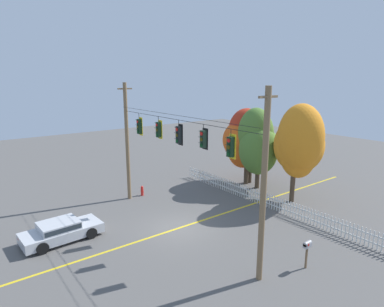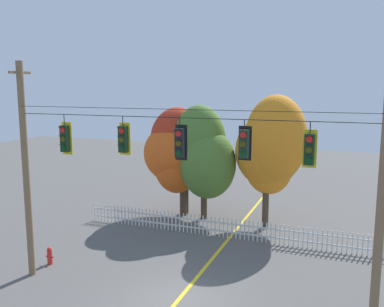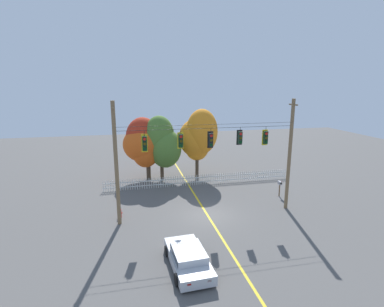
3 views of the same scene
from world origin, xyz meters
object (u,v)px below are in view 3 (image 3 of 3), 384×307
at_px(fire_hydrant, 120,213).
at_px(traffic_signal_northbound_primary, 265,138).
at_px(autumn_oak_far_east, 162,144).
at_px(traffic_signal_southbound_primary, 181,141).
at_px(autumn_maple_near_fence, 145,140).
at_px(autumn_maple_mid, 144,146).
at_px(traffic_signal_westbound_side, 211,140).
at_px(roadside_mailbox, 280,184).
at_px(autumn_maple_far_west, 198,137).
at_px(traffic_signal_eastbound_side, 240,138).
at_px(traffic_signal_northbound_secondary, 145,143).
at_px(parked_car, 188,257).

bearing_deg(fire_hydrant, traffic_signal_northbound_primary, -5.61).
bearing_deg(fire_hydrant, autumn_oak_far_east, 63.44).
distance_m(traffic_signal_southbound_primary, traffic_signal_northbound_primary, 6.46).
height_order(autumn_maple_near_fence, autumn_maple_mid, autumn_maple_near_fence).
distance_m(traffic_signal_westbound_side, fire_hydrant, 8.70).
bearing_deg(roadside_mailbox, fire_hydrant, -174.22).
xyz_separation_m(traffic_signal_southbound_primary, autumn_maple_far_west, (3.61, 9.56, -1.48)).
relative_size(traffic_signal_eastbound_side, fire_hydrant, 1.71).
relative_size(traffic_signal_westbound_side, traffic_signal_eastbound_side, 1.10).
bearing_deg(traffic_signal_northbound_primary, traffic_signal_eastbound_side, -179.98).
bearing_deg(traffic_signal_eastbound_side, traffic_signal_southbound_primary, 179.99).
distance_m(traffic_signal_northbound_secondary, autumn_oak_far_east, 10.01).
xyz_separation_m(traffic_signal_westbound_side, traffic_signal_northbound_primary, (4.27, -0.00, 0.01)).
distance_m(autumn_maple_mid, parked_car, 16.35).
bearing_deg(autumn_maple_far_west, autumn_maple_near_fence, 172.33).
bearing_deg(fire_hydrant, autumn_maple_far_west, 46.36).
bearing_deg(traffic_signal_southbound_primary, traffic_signal_eastbound_side, -0.01).
relative_size(traffic_signal_northbound_secondary, autumn_maple_near_fence, 0.24).
distance_m(autumn_maple_near_fence, roadside_mailbox, 14.00).
height_order(autumn_oak_far_east, roadside_mailbox, autumn_oak_far_east).
height_order(autumn_maple_far_west, parked_car, autumn_maple_far_west).
bearing_deg(traffic_signal_eastbound_side, traffic_signal_northbound_primary, 0.02).
relative_size(parked_car, roadside_mailbox, 3.12).
height_order(traffic_signal_westbound_side, autumn_maple_mid, traffic_signal_westbound_side).
bearing_deg(traffic_signal_southbound_primary, autumn_maple_mid, 101.96).
bearing_deg(roadside_mailbox, autumn_maple_far_west, 128.96).
distance_m(autumn_oak_far_east, fire_hydrant, 10.08).
bearing_deg(traffic_signal_southbound_primary, roadside_mailbox, 14.85).
bearing_deg(traffic_signal_northbound_secondary, autumn_maple_far_west, 57.32).
bearing_deg(roadside_mailbox, parked_car, -139.42).
height_order(autumn_oak_far_east, fire_hydrant, autumn_oak_far_east).
bearing_deg(autumn_maple_near_fence, roadside_mailbox, -34.86).
height_order(traffic_signal_eastbound_side, parked_car, traffic_signal_eastbound_side).
bearing_deg(parked_car, traffic_signal_southbound_primary, 83.11).
bearing_deg(traffic_signal_westbound_side, traffic_signal_northbound_secondary, 180.00).
xyz_separation_m(traffic_signal_northbound_primary, autumn_maple_near_fence, (-8.36, 10.30, -1.78)).
xyz_separation_m(traffic_signal_northbound_secondary, traffic_signal_northbound_primary, (8.99, -0.00, 0.07)).
xyz_separation_m(autumn_maple_near_fence, fire_hydrant, (-2.58, -9.22, -3.71)).
xyz_separation_m(traffic_signal_eastbound_side, parked_car, (-5.17, -6.16, -5.33)).
xyz_separation_m(traffic_signal_southbound_primary, autumn_oak_far_east, (-0.25, 9.55, -2.06)).
xyz_separation_m(traffic_signal_northbound_secondary, autumn_maple_near_fence, (0.63, 10.30, -1.71)).
relative_size(autumn_oak_far_east, roadside_mailbox, 4.75).
relative_size(fire_hydrant, roadside_mailbox, 0.55).
distance_m(traffic_signal_eastbound_side, roadside_mailbox, 7.29).
xyz_separation_m(autumn_maple_near_fence, autumn_maple_far_west, (5.50, -0.74, 0.31)).
bearing_deg(autumn_oak_far_east, autumn_maple_far_west, 0.16).
relative_size(traffic_signal_eastbound_side, autumn_oak_far_east, 0.20).
height_order(autumn_maple_mid, roadside_mailbox, autumn_maple_mid).
distance_m(autumn_maple_mid, fire_hydrant, 9.66).
height_order(traffic_signal_eastbound_side, fire_hydrant, traffic_signal_eastbound_side).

